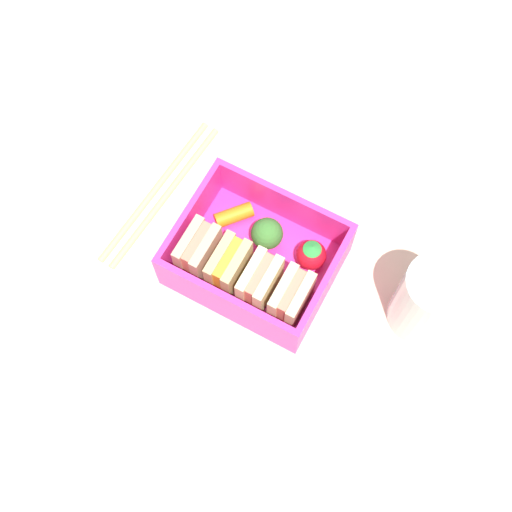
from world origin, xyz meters
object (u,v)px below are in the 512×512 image
Objects in this scene: sandwich_center_left at (260,281)px; drinking_glass at (427,300)px; carrot_stick_far_left at (234,215)px; chopstick_pair at (160,192)px; sandwich_center_right at (198,250)px; broccoli_floret at (270,236)px; strawberry_far_left at (311,255)px; sandwich_left at (291,297)px; sandwich_center at (229,265)px.

drinking_glass is at bearing -160.19° from sandwich_center_left.
carrot_stick_far_left reaches higher than chopstick_pair.
sandwich_center_right reaches higher than broccoli_floret.
sandwich_center_right is at bearing 27.29° from strawberry_far_left.
sandwich_left is at bearing 25.08° from drinking_glass.
sandwich_center_left is at bearing 137.08° from carrot_stick_far_left.
sandwich_center_right is at bearing 81.31° from carrot_stick_far_left.
strawberry_far_left is 17.50cm from chopstick_pair.
drinking_glass is (-20.43, 0.21, 2.87)cm from carrot_stick_far_left.
drinking_glass is at bearing -178.76° from strawberry_far_left.
sandwich_left is 1.19× the size of broccoli_floret.
strawberry_far_left is (-2.97, -4.99, -0.71)cm from sandwich_center_left.
strawberry_far_left is (-9.68, -4.99, -0.71)cm from sandwich_center_right.
sandwich_left is at bearing 149.38° from carrot_stick_far_left.
drinking_glass is (-14.56, -5.24, 1.32)cm from sandwich_center_left.
carrot_stick_far_left is 8.66cm from chopstick_pair.
strawberry_far_left is 11.76cm from drinking_glass.
strawberry_far_left is at bearing 1.24° from drinking_glass.
chopstick_pair is 1.96× the size of drinking_glass.
carrot_stick_far_left is at bearing -65.24° from sandwich_center.
drinking_glass is at bearing -179.06° from chopstick_pair.
sandwich_center_right is at bearing 148.06° from chopstick_pair.
broccoli_floret reaches higher than carrot_stick_far_left.
sandwich_center_right reaches higher than chopstick_pair.
strawberry_far_left is (-6.32, -4.99, -0.71)cm from sandwich_center.
sandwich_center is at bearing 16.32° from drinking_glass.
sandwich_center_left is 1.19× the size of broccoli_floret.
broccoli_floret is at bearing -113.92° from sandwich_center.
sandwich_center is 1.00× the size of sandwich_center_right.
sandwich_center_left is at bearing 105.74° from broccoli_floret.
sandwich_center_left is (3.35, 0.00, 0.00)cm from sandwich_left.
drinking_glass reaches higher than strawberry_far_left.
drinking_glass is (-11.58, -0.25, 2.03)cm from strawberry_far_left.
sandwich_center is at bearing 38.29° from strawberry_far_left.
strawberry_far_left is 4.35cm from broccoli_floret.
sandwich_center_left is at bearing 161.62° from chopstick_pair.
sandwich_left is 10.83cm from carrot_stick_far_left.
sandwich_center is 3.35cm from sandwich_center_right.
sandwich_left is 5.06cm from strawberry_far_left.
chopstick_pair is 29.26cm from drinking_glass.
sandwich_center reaches higher than carrot_stick_far_left.
broccoli_floret is (-2.05, -4.62, -0.01)cm from sandwich_center.
broccoli_floret reaches higher than chopstick_pair.
sandwich_center_left is 1.00× the size of sandwich_center_right.
strawberry_far_left is at bearing -85.65° from sandwich_left.
sandwich_left is at bearing 180.00° from sandwich_center_right.
sandwich_center_left is 15.53cm from drinking_glass.
sandwich_center_left reaches higher than carrot_stick_far_left.
sandwich_center_right is 9.56cm from chopstick_pair.
sandwich_left is at bearing 180.00° from sandwich_center_left.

